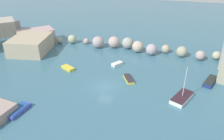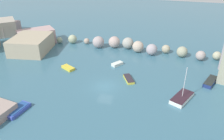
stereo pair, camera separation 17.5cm
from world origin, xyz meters
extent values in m
plane|color=#3A687D|center=(0.00, 0.00, 0.00)|extent=(160.00, 160.00, 0.00)
cube|color=#B39494|center=(-21.82, 14.15, 1.70)|extent=(8.97, 9.08, 3.39)
cube|color=tan|center=(-20.10, 9.48, 1.70)|extent=(8.80, 9.88, 3.41)
sphere|color=#9BAD92|center=(-16.82, 16.07, 0.70)|extent=(1.40, 1.40, 1.40)
sphere|color=#A8B28F|center=(-13.66, 16.72, 1.03)|extent=(2.07, 2.07, 2.07)
sphere|color=tan|center=(-10.24, 17.29, 0.68)|extent=(1.37, 1.37, 1.37)
sphere|color=#A59899|center=(-6.71, 15.82, 1.34)|extent=(2.68, 2.68, 2.68)
sphere|color=#B49D96|center=(-3.22, 16.88, 1.32)|extent=(2.63, 2.63, 2.63)
sphere|color=#9F9F97|center=(-0.06, 17.18, 1.29)|extent=(2.58, 2.58, 2.58)
sphere|color=#B8A795|center=(2.50, 15.82, 1.24)|extent=(2.49, 2.49, 2.49)
sphere|color=#A29AA1|center=(5.61, 15.10, 1.20)|extent=(2.39, 2.39, 2.39)
sphere|color=tan|center=(8.47, 16.96, 0.92)|extent=(1.83, 1.83, 1.83)
sphere|color=#9D9F85|center=(11.86, 15.87, 1.12)|extent=(2.24, 2.24, 2.24)
sphere|color=#A89B96|center=(15.53, 15.23, 0.98)|extent=(1.96, 1.96, 1.96)
sphere|color=#B2B291|center=(18.76, 16.38, 0.87)|extent=(1.73, 1.73, 1.73)
cube|color=yellow|center=(-8.62, 3.96, 0.23)|extent=(2.96, 2.35, 0.47)
cube|color=white|center=(12.15, -0.31, 0.29)|extent=(3.61, 4.84, 0.59)
cube|color=#2F1C26|center=(12.15, -0.31, 0.62)|extent=(3.54, 4.74, 0.06)
cylinder|color=silver|center=(12.15, -0.31, 3.00)|extent=(0.10, 0.10, 4.84)
cube|color=#3C50B6|center=(-9.54, -9.63, 0.25)|extent=(2.05, 3.78, 0.51)
cube|color=#234C93|center=(-9.54, -9.63, 0.55)|extent=(1.74, 3.21, 0.08)
cube|color=silver|center=(-0.12, 8.13, 0.27)|extent=(2.15, 2.47, 0.53)
cube|color=navy|center=(16.68, 5.93, 0.30)|extent=(2.71, 4.25, 0.61)
cube|color=#222826|center=(16.68, 5.93, 0.64)|extent=(2.66, 4.17, 0.06)
cube|color=#DBCB41|center=(3.26, 3.14, 0.19)|extent=(2.56, 3.35, 0.37)
cube|color=#2C262F|center=(3.26, 3.14, 0.40)|extent=(2.50, 3.29, 0.06)
camera|label=1|loc=(9.67, -29.56, 19.42)|focal=35.66mm
camera|label=2|loc=(9.84, -29.51, 19.42)|focal=35.66mm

